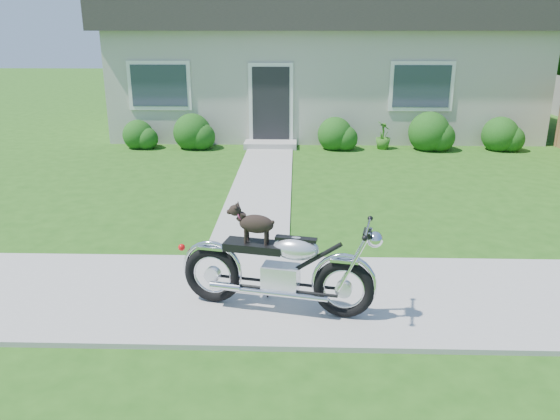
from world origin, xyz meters
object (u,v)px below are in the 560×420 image
Objects in this scene: motorcycle_with_dog at (279,267)px; potted_plant_left at (202,135)px; potted_plant_right at (383,135)px; house at (322,59)px.

potted_plant_left is at bearing 116.81° from motorcycle_with_dog.
motorcycle_with_dog reaches higher than potted_plant_right.
motorcycle_with_dog is (2.34, -8.95, 0.22)m from potted_plant_left.
motorcycle_with_dog is (-0.98, -12.40, -1.60)m from house.
potted_plant_left is 0.31× the size of motorcycle_with_dog.
house is 17.28× the size of potted_plant_right.
potted_plant_right is 0.33× the size of motorcycle_with_dog.
motorcycle_with_dog is at bearing -105.53° from potted_plant_right.
house is 5.12m from potted_plant_left.
potted_plant_right is at bearing -66.36° from house.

